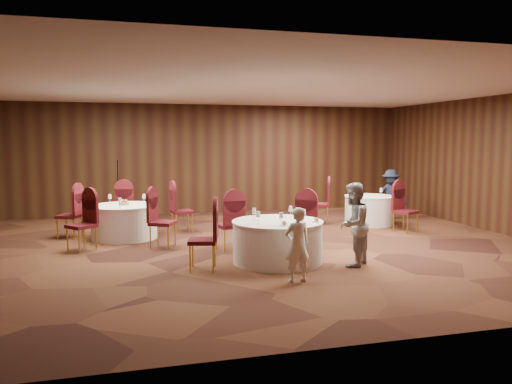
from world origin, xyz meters
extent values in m
plane|color=black|center=(0.00, 0.00, 0.00)|extent=(12.00, 12.00, 0.00)
plane|color=silver|center=(0.00, 0.00, 3.20)|extent=(12.00, 12.00, 0.00)
plane|color=black|center=(0.00, 5.00, 1.60)|extent=(12.00, 0.00, 12.00)
plane|color=black|center=(0.00, -5.00, 1.60)|extent=(12.00, 0.00, 12.00)
plane|color=black|center=(6.00, 0.00, 1.60)|extent=(0.00, 10.00, 10.00)
cylinder|color=white|center=(0.19, -1.32, 0.36)|extent=(1.58, 1.58, 0.72)
cylinder|color=white|center=(0.19, -1.32, 0.72)|extent=(1.61, 1.61, 0.03)
cylinder|color=white|center=(-2.43, 1.61, 0.36)|extent=(1.42, 1.42, 0.72)
cylinder|color=white|center=(-2.43, 1.61, 0.72)|extent=(1.45, 1.45, 0.03)
cylinder|color=white|center=(3.66, 1.88, 0.36)|extent=(1.24, 1.24, 0.72)
cylinder|color=white|center=(3.66, 1.88, 0.72)|extent=(1.26, 1.26, 0.03)
cylinder|color=silver|center=(0.62, -1.49, 0.74)|extent=(0.06, 0.06, 0.01)
cylinder|color=silver|center=(0.62, -1.49, 0.80)|extent=(0.01, 0.01, 0.11)
cone|color=silver|center=(0.62, -1.49, 0.91)|extent=(0.08, 0.08, 0.10)
cylinder|color=silver|center=(0.12, -1.75, 0.74)|extent=(0.06, 0.06, 0.01)
cylinder|color=silver|center=(0.12, -1.75, 0.80)|extent=(0.01, 0.01, 0.11)
cone|color=silver|center=(0.12, -1.75, 0.91)|extent=(0.08, 0.08, 0.10)
cylinder|color=silver|center=(-0.18, -1.12, 0.74)|extent=(0.06, 0.06, 0.01)
cylinder|color=silver|center=(-0.18, -1.12, 0.80)|extent=(0.01, 0.01, 0.11)
cone|color=silver|center=(-0.18, -1.12, 0.91)|extent=(0.08, 0.08, 0.10)
cylinder|color=silver|center=(0.54, -1.01, 0.74)|extent=(0.06, 0.06, 0.01)
cylinder|color=silver|center=(0.54, -1.01, 0.80)|extent=(0.01, 0.01, 0.11)
cone|color=silver|center=(0.54, -1.01, 0.91)|extent=(0.08, 0.08, 0.10)
cylinder|color=silver|center=(-0.22, -1.53, 0.74)|extent=(0.06, 0.06, 0.01)
cylinder|color=silver|center=(-0.22, -1.53, 0.80)|extent=(0.01, 0.01, 0.11)
cone|color=silver|center=(-0.22, -1.53, 0.91)|extent=(0.08, 0.08, 0.10)
cylinder|color=white|center=(0.15, -1.84, 0.75)|extent=(0.15, 0.15, 0.01)
sphere|color=#9E6B33|center=(0.15, -1.84, 0.79)|extent=(0.08, 0.08, 0.08)
cylinder|color=white|center=(0.81, -1.63, 0.75)|extent=(0.15, 0.15, 0.01)
sphere|color=#9E6B33|center=(0.81, -1.63, 0.79)|extent=(0.08, 0.08, 0.08)
cylinder|color=white|center=(0.74, -0.97, 0.75)|extent=(0.15, 0.15, 0.01)
sphere|color=#9E6B33|center=(0.74, -0.97, 0.79)|extent=(0.08, 0.08, 0.08)
cylinder|color=silver|center=(-2.00, 1.78, 0.74)|extent=(0.06, 0.06, 0.01)
cylinder|color=silver|center=(-2.00, 1.78, 0.80)|extent=(0.01, 0.01, 0.11)
cone|color=silver|center=(-2.00, 1.78, 0.91)|extent=(0.08, 0.08, 0.10)
cylinder|color=silver|center=(-2.74, 1.92, 0.74)|extent=(0.06, 0.06, 0.01)
cylinder|color=silver|center=(-2.74, 1.92, 0.80)|extent=(0.01, 0.01, 0.11)
cone|color=silver|center=(-2.74, 1.92, 0.91)|extent=(0.08, 0.08, 0.10)
cylinder|color=silver|center=(-2.51, 1.14, 0.74)|extent=(0.06, 0.06, 0.01)
cylinder|color=silver|center=(-2.51, 1.14, 0.80)|extent=(0.01, 0.01, 0.11)
cone|color=silver|center=(-2.51, 1.14, 0.91)|extent=(0.08, 0.08, 0.10)
cylinder|color=brown|center=(-2.43, 1.61, 0.77)|extent=(0.22, 0.22, 0.06)
sphere|color=#9E6B33|center=(-2.46, 1.63, 0.83)|extent=(0.07, 0.07, 0.07)
sphere|color=#9E6B33|center=(-2.39, 1.59, 0.83)|extent=(0.07, 0.07, 0.07)
cylinder|color=silver|center=(3.87, 1.66, 0.74)|extent=(0.06, 0.06, 0.01)
cylinder|color=silver|center=(3.87, 1.66, 0.80)|extent=(0.01, 0.01, 0.11)
cone|color=silver|center=(3.87, 1.66, 0.91)|extent=(0.08, 0.08, 0.10)
cylinder|color=black|center=(-2.58, 4.11, 0.01)|extent=(0.24, 0.24, 0.02)
cylinder|color=black|center=(-2.58, 4.11, 0.82)|extent=(0.02, 0.02, 1.61)
cylinder|color=black|center=(-2.58, 4.16, 1.60)|extent=(0.04, 0.12, 0.04)
imported|color=white|center=(0.11, -2.59, 0.58)|extent=(0.46, 0.34, 1.15)
imported|color=#A0A0A4|center=(1.37, -1.91, 0.72)|extent=(0.88, 0.88, 1.44)
imported|color=#161E32|center=(4.65, 2.55, 0.68)|extent=(0.98, 0.98, 1.36)
camera|label=1|loc=(-2.40, -9.65, 2.17)|focal=35.00mm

